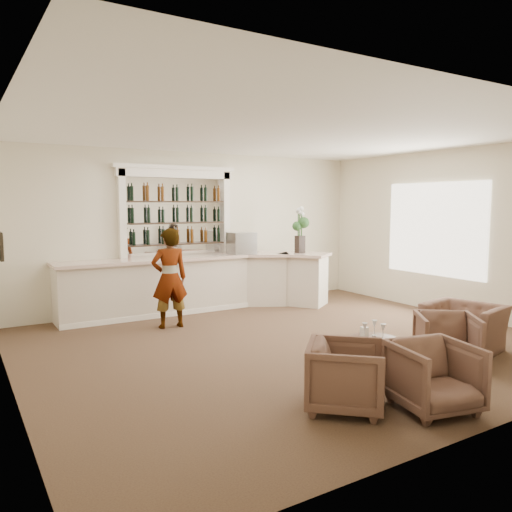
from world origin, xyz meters
The scene contains 18 objects.
ground centered at (0.00, 0.00, 0.00)m, with size 8.00×8.00×0.00m, color brown.
room_shell centered at (0.16, 0.71, 2.34)m, with size 8.04×7.02×3.32m.
bar_counter centered at (-0.16, 3.00, 0.57)m, with size 5.72×1.80×1.14m.
back_bar_alcove centered at (-0.50, 3.41, 2.03)m, with size 2.64×0.25×3.00m.
cocktail_table centered at (0.02, -1.77, 0.25)m, with size 0.64×0.64×0.50m, color #543124.
sommelier centered at (-1.24, 2.00, 0.90)m, with size 0.65×0.43×1.79m, color gray.
armchair_left centered at (-0.98, -2.38, 0.37)m, with size 0.79×0.82×0.74m, color brown.
armchair_center centered at (-0.19, -2.90, 0.37)m, with size 0.80×0.82×0.75m, color brown.
armchair_right centered at (1.21, -1.98, 0.36)m, with size 0.77×0.79×0.72m, color brown.
armchair_far centered at (2.10, -1.60, 0.35)m, with size 1.07×0.93×0.69m, color brown.
espresso_machine centered at (0.80, 2.97, 1.37)m, with size 0.53×0.44×0.47m, color #B0B0B4.
flower_vase centered at (2.00, 2.49, 1.71)m, with size 0.27×0.27×1.01m.
wine_glass_bar_left centered at (-0.72, 2.98, 1.25)m, with size 0.07×0.07×0.21m, color white, non-canonical shape.
wine_glass_bar_right centered at (0.73, 2.98, 1.25)m, with size 0.07×0.07×0.21m, color white, non-canonical shape.
wine_glass_tbl_a centered at (-0.10, -1.74, 0.60)m, with size 0.07×0.07×0.21m, color white, non-canonical shape.
wine_glass_tbl_b centered at (0.12, -1.69, 0.60)m, with size 0.07×0.07×0.21m, color white, non-canonical shape.
wine_glass_tbl_c centered at (0.06, -1.90, 0.60)m, with size 0.07×0.07×0.21m, color white, non-canonical shape.
napkin_holder centered at (0.00, -1.63, 0.56)m, with size 0.08×0.08×0.12m, color white.
Camera 1 is at (-4.52, -6.31, 2.22)m, focal length 35.00 mm.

